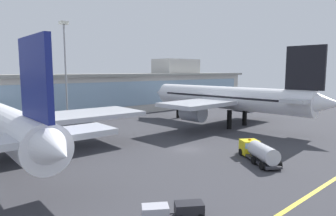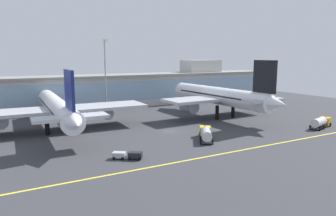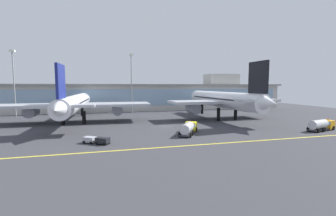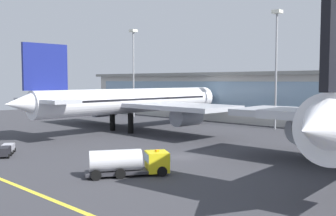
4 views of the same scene
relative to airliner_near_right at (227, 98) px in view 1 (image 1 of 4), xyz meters
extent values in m
plane|color=#38383D|center=(-23.12, -9.49, -6.67)|extent=(199.43, 199.43, 0.00)
cube|color=yellow|center=(-23.12, -31.49, -6.67)|extent=(159.54, 0.50, 0.01)
cube|color=beige|center=(-23.12, 36.58, -0.88)|extent=(142.45, 12.00, 11.59)
cube|color=#84A3BC|center=(-23.12, 30.53, -0.30)|extent=(136.75, 0.20, 7.42)
cube|color=gray|center=(-23.12, 36.58, 5.32)|extent=(145.45, 14.00, 0.80)
cube|color=beige|center=(19.61, 38.58, 7.92)|extent=(16.00, 10.00, 6.00)
cylinder|color=black|center=(-45.89, 1.35, -4.69)|extent=(1.10, 1.10, 3.96)
cone|color=white|center=(-49.54, -19.08, -0.11)|extent=(4.39, 5.59, 4.21)
cylinder|color=#999EA8|center=(-35.64, 6.21, -3.05)|extent=(3.66, 5.93, 3.47)
cube|color=navy|center=(-49.39, -14.66, 5.96)|extent=(0.86, 8.07, 7.93)
cube|color=#B7BAC1|center=(-49.39, -14.66, 0.27)|extent=(15.08, 5.41, 0.63)
cylinder|color=black|center=(-3.14, -3.17, -4.49)|extent=(1.10, 1.10, 4.36)
cylinder|color=black|center=(3.39, -2.91, -4.49)|extent=(1.10, 1.10, 4.36)
cylinder|color=black|center=(-0.66, 16.25, -4.49)|extent=(1.10, 1.10, 4.36)
cylinder|color=white|center=(-0.01, 0.31, 0.14)|extent=(7.15, 42.17, 5.45)
cone|color=white|center=(-0.94, 22.92, 0.14)|extent=(5.37, 5.11, 5.17)
cone|color=white|center=(0.92, -22.56, 0.54)|extent=(4.87, 6.17, 4.63)
cube|color=#84A3BC|center=(-0.80, 19.61, 1.09)|extent=(4.24, 3.97, 1.63)
cube|color=black|center=(-0.01, 0.31, 0.54)|extent=(6.93, 35.46, 0.44)
cube|color=#B7BAC1|center=(-0.01, 0.31, -0.55)|extent=(37.44, 11.58, 0.87)
cylinder|color=#999EA8|center=(-10.44, 1.40, -2.70)|extent=(4.03, 5.61, 3.81)
cylinder|color=#999EA8|center=(10.29, 2.25, -2.70)|extent=(4.03, 5.61, 3.81)
cube|color=black|center=(0.74, -18.14, 7.21)|extent=(0.96, 7.58, 8.71)
cube|color=#B7BAC1|center=(0.74, -18.14, 0.95)|extent=(12.04, 5.10, 0.70)
cylinder|color=black|center=(-19.61, -17.62, -6.12)|extent=(0.84, 1.09, 1.10)
cylinder|color=black|center=(-17.41, -19.02, -6.12)|extent=(0.84, 1.09, 1.10)
cylinder|color=black|center=(-22.03, -21.42, -6.12)|extent=(0.84, 1.09, 1.10)
cylinder|color=black|center=(-19.83, -22.81, -6.12)|extent=(0.84, 1.09, 1.10)
cylinder|color=black|center=(-23.38, -23.54, -6.12)|extent=(0.84, 1.09, 1.10)
cylinder|color=black|center=(-21.19, -24.94, -6.12)|extent=(0.84, 1.09, 1.10)
cube|color=#2D2D33|center=(-20.83, -21.96, -6.22)|extent=(6.04, 7.63, 0.30)
cube|color=yellow|center=(-18.65, -18.55, -5.27)|extent=(3.45, 3.37, 2.20)
cube|color=#84A3BC|center=(-18.65, -18.55, -4.79)|extent=(3.41, 3.39, 0.88)
cylinder|color=silver|center=(-21.12, -22.42, -4.92)|extent=(4.94, 5.94, 2.30)
cube|color=orange|center=(-18.65, -18.55, -4.05)|extent=(0.30, 0.40, 0.20)
cylinder|color=black|center=(-39.07, -26.08, -6.37)|extent=(0.61, 0.50, 0.60)
cylinder|color=black|center=(-40.57, -25.05, -6.37)|extent=(0.61, 0.50, 0.60)
cube|color=black|center=(-40.24, -26.18, -5.82)|extent=(2.99, 2.71, 1.10)
cylinder|color=black|center=(-41.68, -24.29, -6.37)|extent=(0.60, 0.49, 0.60)
cylinder|color=black|center=(-43.07, -23.34, -6.37)|extent=(0.60, 0.49, 0.60)
cube|color=#A8A8B2|center=(-42.80, -24.43, -5.87)|extent=(2.83, 2.59, 1.00)
cube|color=#2D2D33|center=(-41.56, -25.28, -6.22)|extent=(0.55, 0.42, 0.08)
cylinder|color=gray|center=(-28.53, 26.76, 5.47)|extent=(0.44, 0.44, 24.29)
cube|color=silver|center=(-28.53, 26.76, 17.97)|extent=(1.80, 1.80, 0.70)
camera|label=1|loc=(-59.10, -44.22, 6.69)|focal=32.09mm
camera|label=2|loc=(-62.55, -79.09, 12.49)|focal=33.68mm
camera|label=3|loc=(-39.65, -73.83, 4.99)|focal=25.15mm
camera|label=4|loc=(11.48, -48.60, 3.69)|focal=41.63mm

